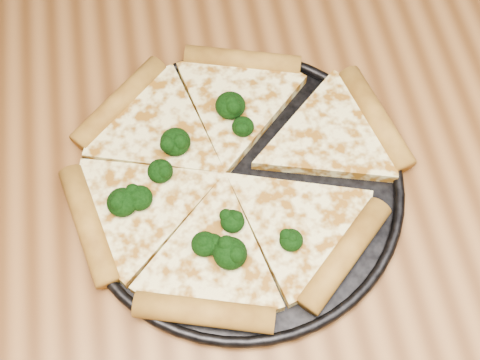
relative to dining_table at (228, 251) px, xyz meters
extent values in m
cube|color=brown|center=(0.00, 0.00, 0.07)|extent=(1.20, 0.90, 0.04)
cube|color=brown|center=(0.54, 0.39, -0.30)|extent=(0.06, 0.06, 0.71)
cylinder|color=black|center=(0.02, 0.03, 0.09)|extent=(0.33, 0.33, 0.01)
torus|color=black|center=(0.02, 0.03, 0.10)|extent=(0.34, 0.34, 0.01)
cylinder|color=#B8832E|center=(0.18, 0.08, 0.11)|extent=(0.06, 0.14, 0.03)
cylinder|color=#B8832E|center=(0.05, 0.19, 0.11)|extent=(0.13, 0.06, 0.03)
cylinder|color=#B8832E|center=(-0.10, 0.15, 0.11)|extent=(0.11, 0.11, 0.03)
cylinder|color=#B8832E|center=(-0.14, 0.01, 0.11)|extent=(0.06, 0.14, 0.03)
cylinder|color=#B8832E|center=(-0.04, -0.10, 0.11)|extent=(0.13, 0.06, 0.03)
cylinder|color=#B8832E|center=(0.11, -0.06, 0.11)|extent=(0.11, 0.11, 0.03)
ellipsoid|color=black|center=(0.00, -0.05, 0.12)|extent=(0.03, 0.03, 0.02)
ellipsoid|color=black|center=(0.00, -0.01, 0.12)|extent=(0.02, 0.02, 0.02)
ellipsoid|color=black|center=(-0.10, 0.02, 0.12)|extent=(0.03, 0.03, 0.02)
ellipsoid|color=black|center=(-0.02, -0.04, 0.12)|extent=(0.02, 0.02, 0.02)
ellipsoid|color=black|center=(-0.06, 0.05, 0.12)|extent=(0.03, 0.03, 0.02)
ellipsoid|color=black|center=(-0.08, 0.03, 0.12)|extent=(0.03, 0.03, 0.02)
ellipsoid|color=black|center=(0.02, 0.12, 0.12)|extent=(0.03, 0.03, 0.02)
ellipsoid|color=black|center=(0.03, 0.09, 0.12)|extent=(0.02, 0.02, 0.02)
ellipsoid|color=black|center=(0.06, -0.04, 0.12)|extent=(0.02, 0.02, 0.02)
ellipsoid|color=black|center=(-0.04, 0.08, 0.12)|extent=(0.03, 0.03, 0.02)
ellipsoid|color=black|center=(-0.03, -0.03, 0.12)|extent=(0.03, 0.03, 0.02)
camera|label=1|loc=(-0.03, -0.26, 0.70)|focal=47.71mm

